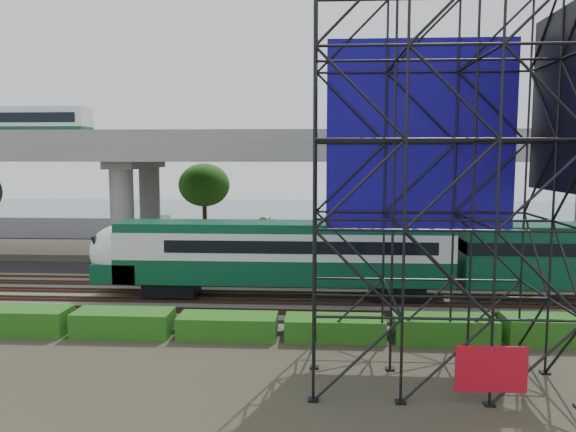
{
  "coord_description": "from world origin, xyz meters",
  "views": [
    {
      "loc": [
        5.35,
        -29.66,
        8.49
      ],
      "look_at": [
        3.21,
        6.0,
        4.59
      ],
      "focal_mm": 35.0,
      "sensor_mm": 36.0,
      "label": 1
    }
  ],
  "objects": [
    {
      "name": "ground",
      "position": [
        0.0,
        0.0,
        0.0
      ],
      "size": [
        140.0,
        140.0,
        0.0
      ],
      "primitive_type": "plane",
      "color": "#474233",
      "rests_on": "ground"
    },
    {
      "name": "scaffold_tower",
      "position": [
        9.61,
        -7.98,
        7.47
      ],
      "size": [
        9.36,
        6.36,
        15.0
      ],
      "color": "black",
      "rests_on": "ground"
    },
    {
      "name": "commuter_train",
      "position": [
        5.28,
        2.0,
        2.88
      ],
      "size": [
        29.3,
        3.06,
        4.3
      ],
      "color": "black",
      "rests_on": "rail_tracks"
    },
    {
      "name": "suv",
      "position": [
        -8.25,
        10.0,
        0.82
      ],
      "size": [
        5.37,
        2.51,
        1.49
      ],
      "primitive_type": "imported",
      "rotation": [
        0.0,
        0.0,
        1.56
      ],
      "color": "black",
      "rests_on": "service_road"
    },
    {
      "name": "parked_cars",
      "position": [
        1.67,
        33.63,
        0.7
      ],
      "size": [
        36.74,
        9.56,
        1.32
      ],
      "color": "white",
      "rests_on": "parking_lot"
    },
    {
      "name": "service_road",
      "position": [
        0.0,
        10.5,
        0.04
      ],
      "size": [
        90.0,
        5.0,
        0.08
      ],
      "primitive_type": "cube",
      "color": "black",
      "rests_on": "ground"
    },
    {
      "name": "ballast_bed",
      "position": [
        0.0,
        2.0,
        0.1
      ],
      "size": [
        90.0,
        12.0,
        0.2
      ],
      "primitive_type": "cube",
      "color": "slate",
      "rests_on": "ground"
    },
    {
      "name": "hedge_strip",
      "position": [
        1.01,
        -4.3,
        0.56
      ],
      "size": [
        34.6,
        1.8,
        1.2
      ],
      "color": "#1C5613",
      "rests_on": "ground"
    },
    {
      "name": "parking_lot",
      "position": [
        0.0,
        34.0,
        0.04
      ],
      "size": [
        90.0,
        18.0,
        0.08
      ],
      "primitive_type": "cube",
      "color": "black",
      "rests_on": "ground"
    },
    {
      "name": "trees",
      "position": [
        -4.67,
        16.17,
        5.57
      ],
      "size": [
        40.94,
        16.94,
        7.69
      ],
      "color": "#382314",
      "rests_on": "ground"
    },
    {
      "name": "harbor_water",
      "position": [
        0.0,
        56.0,
        0.01
      ],
      "size": [
        140.0,
        40.0,
        0.03
      ],
      "primitive_type": "cube",
      "color": "#466073",
      "rests_on": "ground"
    },
    {
      "name": "overpass",
      "position": [
        -1.46,
        16.0,
        8.21
      ],
      "size": [
        80.0,
        12.0,
        12.4
      ],
      "color": "#9E9B93",
      "rests_on": "ground"
    },
    {
      "name": "rail_tracks",
      "position": [
        0.0,
        2.0,
        0.28
      ],
      "size": [
        90.0,
        9.52,
        0.16
      ],
      "color": "#472D1E",
      "rests_on": "ballast_bed"
    }
  ]
}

